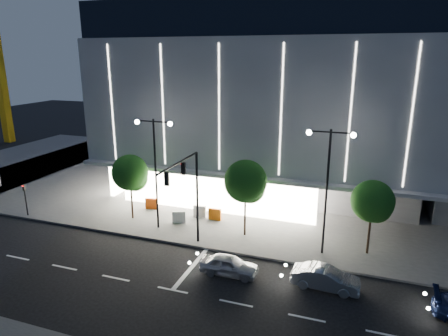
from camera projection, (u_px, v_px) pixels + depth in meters
ground at (155, 272)px, 26.00m from camera, size 160.00×160.00×0.00m
sidewalk_museum at (295, 176)px, 46.16m from camera, size 70.00×40.00×0.15m
museum at (277, 97)px, 42.75m from camera, size 30.00×25.80×18.00m
traffic_mast at (189, 185)px, 27.33m from camera, size 0.33×5.89×7.07m
street_lamp_west at (155, 158)px, 30.77m from camera, size 3.16×0.36×9.00m
street_lamp_east at (328, 174)px, 26.62m from camera, size 3.16×0.36×9.00m
ped_signal_far at (25, 196)px, 34.35m from camera, size 0.22×0.24×3.00m
tree_left at (130, 175)px, 33.17m from camera, size 3.02×3.02×5.72m
tree_mid at (246, 184)px, 29.90m from camera, size 3.25×3.25×6.15m
tree_right at (373, 203)px, 27.15m from camera, size 2.91×2.91×5.51m
car_lead at (229, 265)px, 25.57m from camera, size 3.85×1.66×1.30m
car_second at (326, 278)px, 24.03m from camera, size 4.12×1.62×1.34m
barrier_a at (151, 204)px, 36.08m from camera, size 1.13×0.49×1.00m
barrier_b at (200, 211)px, 34.32m from camera, size 1.12×0.35×1.00m
barrier_c at (215, 214)px, 33.69m from camera, size 1.10×0.26×1.00m
barrier_d at (179, 217)px, 33.10m from camera, size 1.10×0.68×1.00m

